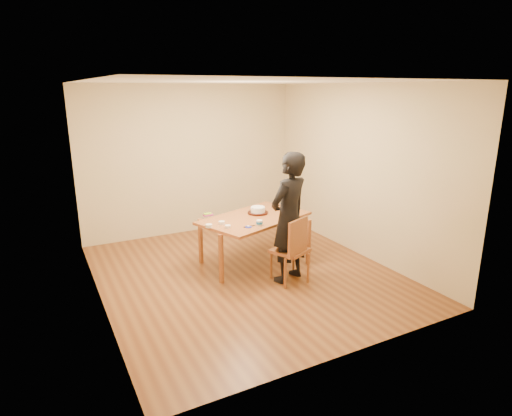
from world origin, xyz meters
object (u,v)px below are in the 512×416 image
dining_table (254,218)px  cake_plate (258,213)px  person (289,218)px  dining_chair (290,250)px  cake (258,210)px

dining_table → cake_plate: cake_plate is taller
cake_plate → person: size_ratio=0.17×
dining_chair → cake: size_ratio=1.96×
cake_plate → person: (0.02, -0.86, 0.15)m
cake → person: 0.87m
dining_table → person: size_ratio=0.89×
person → dining_chair: bearing=69.4°
dining_chair → cake_plate: 0.96m
dining_table → cake: 0.20m
dining_table → cake: (0.13, 0.13, 0.08)m
cake_plate → person: person is taller
cake_plate → cake: bearing=0.0°
person → dining_table: bearing=-99.0°
dining_table → dining_chair: 0.84m
dining_table → cake: bearing=26.3°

